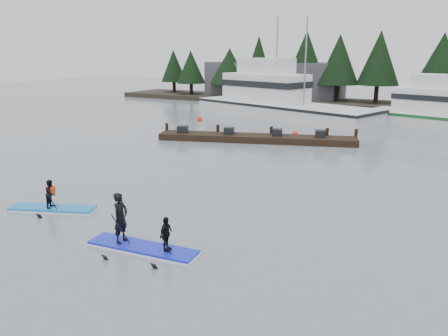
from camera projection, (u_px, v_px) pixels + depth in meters
The scene contains 10 objects.
ground at pixel (139, 237), 15.23m from camera, with size 160.00×160.00×0.00m, color slate.
far_shore at pixel (378, 106), 50.46m from camera, with size 70.00×8.00×0.60m, color #2D281E.
treeline at pixel (377, 108), 50.53m from camera, with size 60.00×4.00×8.00m, color black, non-canonical shape.
waterfront_building at pixel (273, 82), 58.26m from camera, with size 18.00×6.00×5.00m, color #4C4C51.
fishing_boat_large at pixel (278, 108), 43.62m from camera, with size 19.94×10.68×10.67m.
floating_dock at pixel (256, 138), 31.51m from camera, with size 14.17×1.89×0.47m, color black.
buoy_b at pixel (295, 136), 33.85m from camera, with size 0.48×0.48×0.48m, color red.
buoy_a at pixel (200, 121), 41.12m from camera, with size 0.52×0.52×0.52m, color red.
paddleboard_solo at pixel (52, 202), 17.72m from camera, with size 3.55×2.13×1.77m.
paddleboard_duo at pixel (138, 233), 14.14m from camera, with size 3.85×1.42×2.33m.
Camera 1 is at (9.55, -10.80, 6.21)m, focal length 35.00 mm.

